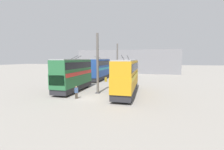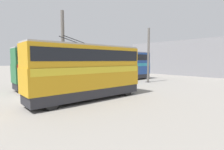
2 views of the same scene
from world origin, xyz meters
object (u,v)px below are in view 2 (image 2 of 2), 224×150
person_by_right_row (23,87)px  bus_right_far (126,64)px  person_by_left_row (85,87)px  bus_left_far (88,69)px  oil_drum (125,80)px  bus_right_mid (53,66)px

person_by_right_row → bus_right_far: bearing=-37.6°
bus_right_far → person_by_left_row: (-13.05, -6.83, -2.04)m
bus_left_far → bus_right_far: (13.87, 8.59, 0.09)m
person_by_left_row → oil_drum: (10.37, 4.50, -0.42)m
bus_right_mid → person_by_left_row: (0.44, -6.83, -2.00)m
person_by_left_row → oil_drum: person_by_left_row is taller
bus_right_mid → person_by_left_row: 7.13m
bus_left_far → bus_right_mid: 8.60m
bus_right_far → person_by_right_row: size_ratio=6.69×
bus_left_far → bus_right_far: bus_right_far is taller
bus_right_far → oil_drum: 4.33m
bus_left_far → person_by_left_row: bearing=65.2°
bus_left_far → oil_drum: 13.03m
bus_left_far → bus_right_far: size_ratio=1.00×
person_by_left_row → oil_drum: bearing=-144.9°
bus_right_far → person_by_right_row: bus_right_far is taller
bus_left_far → person_by_right_row: 7.43m
bus_right_mid → bus_right_far: bus_right_far is taller
bus_right_far → person_by_left_row: bearing=-152.4°
bus_left_far → person_by_right_row: (-3.95, 5.97, -1.98)m
bus_right_far → oil_drum: bus_right_far is taller
bus_left_far → person_by_right_row: bus_left_far is taller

